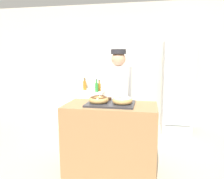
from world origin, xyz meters
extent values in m
plane|color=#B7A88E|center=(0.00, 0.00, 0.00)|extent=(14.00, 14.00, 0.00)
cube|color=beige|center=(0.00, 2.13, 1.35)|extent=(8.00, 0.06, 2.70)
cube|color=#997047|center=(0.00, 0.00, 0.46)|extent=(1.17, 0.59, 0.92)
cube|color=#2D2D33|center=(0.00, 0.00, 0.93)|extent=(0.60, 0.43, 0.02)
torus|color=tan|center=(-0.15, -0.01, 0.98)|extent=(0.25, 0.25, 0.07)
torus|color=#472814|center=(-0.15, -0.01, 1.00)|extent=(0.22, 0.22, 0.05)
torus|color=tan|center=(0.15, -0.01, 0.98)|extent=(0.25, 0.25, 0.07)
torus|color=white|center=(0.15, -0.01, 1.00)|extent=(0.22, 0.22, 0.05)
cube|color=#382111|center=(-0.06, 0.16, 0.96)|extent=(0.07, 0.07, 0.03)
cube|color=#382111|center=(0.06, 0.16, 0.96)|extent=(0.07, 0.07, 0.03)
cylinder|color=#4C4C51|center=(0.02, 0.56, 0.40)|extent=(0.29, 0.29, 0.79)
cylinder|color=silver|center=(0.02, 0.56, 1.09)|extent=(0.40, 0.40, 0.59)
cube|color=white|center=(0.02, 0.37, 0.70)|extent=(0.34, 0.02, 1.25)
sphere|color=tan|center=(0.02, 0.56, 1.49)|extent=(0.21, 0.21, 0.21)
cylinder|color=#232328|center=(0.02, 0.56, 1.60)|extent=(0.23, 0.23, 0.07)
cube|color=#ADB2B7|center=(1.05, 1.74, 0.91)|extent=(0.57, 0.56, 1.82)
cube|color=silver|center=(1.05, 1.45, 0.95)|extent=(0.47, 0.02, 1.46)
cube|color=white|center=(-0.97, 1.74, 0.41)|extent=(1.06, 0.66, 0.81)
cube|color=gray|center=(-0.97, 1.74, 0.79)|extent=(1.06, 0.67, 0.01)
cylinder|color=#99661E|center=(-0.56, 1.66, 0.89)|extent=(0.07, 0.07, 0.16)
cylinder|color=#99661E|center=(-0.56, 1.66, 1.00)|extent=(0.03, 0.03, 0.06)
cylinder|color=black|center=(-0.56, 1.66, 1.04)|extent=(0.03, 0.03, 0.01)
cylinder|color=#99661E|center=(-0.91, 1.75, 0.89)|extent=(0.08, 0.08, 0.16)
cylinder|color=#99661E|center=(-0.91, 1.75, 1.00)|extent=(0.04, 0.04, 0.06)
cylinder|color=black|center=(-0.91, 1.75, 1.04)|extent=(0.04, 0.04, 0.01)
cylinder|color=#2D8C38|center=(-0.58, 1.52, 0.90)|extent=(0.07, 0.07, 0.18)
cylinder|color=#2D8C38|center=(-0.58, 1.52, 1.03)|extent=(0.03, 0.03, 0.07)
cylinder|color=black|center=(-0.58, 1.52, 1.07)|extent=(0.03, 0.03, 0.01)
cylinder|color=#99661E|center=(-0.98, 1.96, 0.90)|extent=(0.07, 0.07, 0.17)
cylinder|color=#99661E|center=(-0.98, 1.96, 1.01)|extent=(0.03, 0.03, 0.07)
cylinder|color=black|center=(-0.98, 1.96, 1.05)|extent=(0.04, 0.04, 0.01)
camera|label=1|loc=(0.46, -2.44, 1.50)|focal=32.00mm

